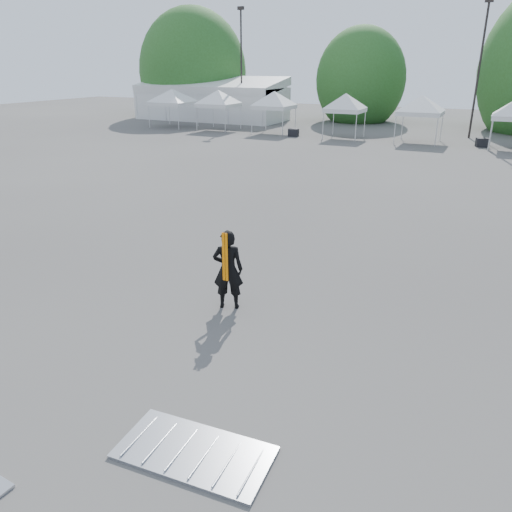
% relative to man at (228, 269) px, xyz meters
% --- Properties ---
extents(ground, '(120.00, 120.00, 0.00)m').
position_rel_man_xyz_m(ground, '(-0.10, 1.59, -0.97)').
color(ground, '#474442').
rests_on(ground, ground).
extents(marquee, '(15.00, 6.25, 4.23)m').
position_rel_man_xyz_m(marquee, '(-22.10, 36.59, 1.00)').
color(marquee, silver).
rests_on(marquee, ground).
extents(light_pole_west, '(0.60, 0.25, 10.30)m').
position_rel_man_xyz_m(light_pole_west, '(-18.10, 35.59, 4.80)').
color(light_pole_west, black).
rests_on(light_pole_west, ground).
extents(light_pole_east, '(0.60, 0.25, 9.80)m').
position_rel_man_xyz_m(light_pole_east, '(2.90, 33.59, 4.55)').
color(light_pole_east, black).
rests_on(light_pole_east, ground).
extents(tree_far_w, '(4.80, 4.80, 7.30)m').
position_rel_man_xyz_m(tree_far_w, '(-26.10, 39.59, 3.57)').
color(tree_far_w, '#382314').
rests_on(tree_far_w, ground).
extents(tree_mid_w, '(4.16, 4.16, 6.33)m').
position_rel_man_xyz_m(tree_mid_w, '(-8.10, 41.59, 2.96)').
color(tree_mid_w, '#382314').
rests_on(tree_mid_w, ground).
extents(tent_a, '(4.71, 4.71, 3.88)m').
position_rel_man_xyz_m(tent_a, '(-21.90, 29.48, 2.09)').
color(tent_a, silver).
rests_on(tent_a, ground).
extents(tent_b, '(4.26, 4.26, 3.88)m').
position_rel_man_xyz_m(tent_b, '(-17.20, 29.53, 2.09)').
color(tent_b, silver).
rests_on(tent_b, ground).
extents(tent_c, '(4.17, 4.17, 3.88)m').
position_rel_man_xyz_m(tent_c, '(-12.05, 29.73, 2.09)').
color(tent_c, silver).
rests_on(tent_c, ground).
extents(tent_d, '(3.90, 3.90, 3.88)m').
position_rel_man_xyz_m(tent_d, '(-5.93, 29.37, 2.09)').
color(tent_d, silver).
rests_on(tent_d, ground).
extents(tent_e, '(4.33, 4.33, 3.88)m').
position_rel_man_xyz_m(tent_e, '(-0.36, 29.52, 2.09)').
color(tent_e, silver).
rests_on(tent_e, ground).
extents(man, '(0.83, 0.70, 1.93)m').
position_rel_man_xyz_m(man, '(0.00, 0.00, 0.00)').
color(man, black).
rests_on(man, ground).
extents(barrier_mid, '(2.36, 1.28, 0.07)m').
position_rel_man_xyz_m(barrier_mid, '(1.86, -4.45, -0.93)').
color(barrier_mid, '#A9ABB1').
rests_on(barrier_mid, ground).
extents(crate_west, '(0.84, 0.69, 0.60)m').
position_rel_man_xyz_m(crate_west, '(-9.75, 28.41, -0.67)').
color(crate_west, black).
rests_on(crate_west, ground).
extents(crate_mid, '(0.92, 0.80, 0.60)m').
position_rel_man_xyz_m(crate_mid, '(4.05, 29.16, -0.66)').
color(crate_mid, black).
rests_on(crate_mid, ground).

